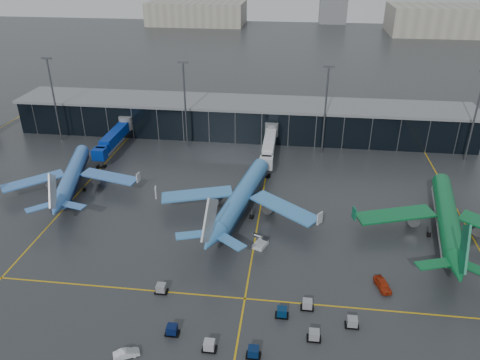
# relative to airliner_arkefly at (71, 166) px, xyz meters

# --- Properties ---
(ground) EXTENTS (600.00, 600.00, 0.00)m
(ground) POSITION_rel_airliner_arkefly_xyz_m (36.97, -20.08, -6.01)
(ground) COLOR #282B2D
(ground) RESTS_ON ground
(terminal_pier) EXTENTS (142.00, 17.00, 10.70)m
(terminal_pier) POSITION_rel_airliner_arkefly_xyz_m (36.97, 41.92, -0.59)
(terminal_pier) COLOR black
(terminal_pier) RESTS_ON ground
(jet_bridges) EXTENTS (94.00, 27.50, 7.20)m
(jet_bridges) POSITION_rel_airliner_arkefly_xyz_m (1.97, 22.91, -1.46)
(jet_bridges) COLOR #595B60
(jet_bridges) RESTS_ON ground
(flood_masts) EXTENTS (203.00, 0.50, 25.50)m
(flood_masts) POSITION_rel_airliner_arkefly_xyz_m (41.97, 29.92, 7.80)
(flood_masts) COLOR #595B60
(flood_masts) RESTS_ON ground
(distant_hangars) EXTENTS (260.00, 71.00, 22.00)m
(distant_hangars) POSITION_rel_airliner_arkefly_xyz_m (86.91, 250.00, 2.78)
(distant_hangars) COLOR #B2AD99
(distant_hangars) RESTS_ON ground
(taxi_lines) EXTENTS (220.00, 120.00, 0.02)m
(taxi_lines) POSITION_rel_airliner_arkefly_xyz_m (46.97, -9.47, -6.00)
(taxi_lines) COLOR gold
(taxi_lines) RESTS_ON ground
(airliner_arkefly) EXTENTS (43.03, 46.46, 12.03)m
(airliner_arkefly) POSITION_rel_airliner_arkefly_xyz_m (0.00, 0.00, 0.00)
(airliner_arkefly) COLOR #3F7CD1
(airliner_arkefly) RESTS_ON ground
(airliner_klm_near) EXTENTS (45.61, 49.92, 13.45)m
(airliner_klm_near) POSITION_rel_airliner_arkefly_xyz_m (42.86, -6.25, 0.71)
(airliner_klm_near) COLOR #3E85CE
(airliner_klm_near) RESTS_ON ground
(airliner_aer_lingus) EXTENTS (45.66, 50.08, 13.59)m
(airliner_aer_lingus) POSITION_rel_airliner_arkefly_xyz_m (86.23, -9.71, 0.78)
(airliner_aer_lingus) COLOR #0C6732
(airliner_aer_lingus) RESTS_ON ground
(baggage_carts) EXTENTS (34.70, 13.70, 1.70)m
(baggage_carts) POSITION_rel_airliner_arkefly_xyz_m (49.49, -41.43, -5.26)
(baggage_carts) COLOR black
(baggage_carts) RESTS_ON ground
(mobile_airstair) EXTENTS (3.25, 3.80, 3.45)m
(mobile_airstair) POSITION_rel_airliner_arkefly_xyz_m (48.26, -19.23, -5.25)
(mobile_airstair) COLOR silver
(mobile_airstair) RESTS_ON ground
(service_van_red) EXTENTS (3.16, 5.09, 1.62)m
(service_van_red) POSITION_rel_airliner_arkefly_xyz_m (70.92, -29.27, -5.21)
(service_van_red) COLOR #A4280C
(service_van_red) RESTS_ON ground
(service_van_white) EXTENTS (4.06, 2.88, 1.27)m
(service_van_white) POSITION_rel_airliner_arkefly_xyz_m (31.00, -49.83, -5.38)
(service_van_white) COLOR silver
(service_van_white) RESTS_ON ground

